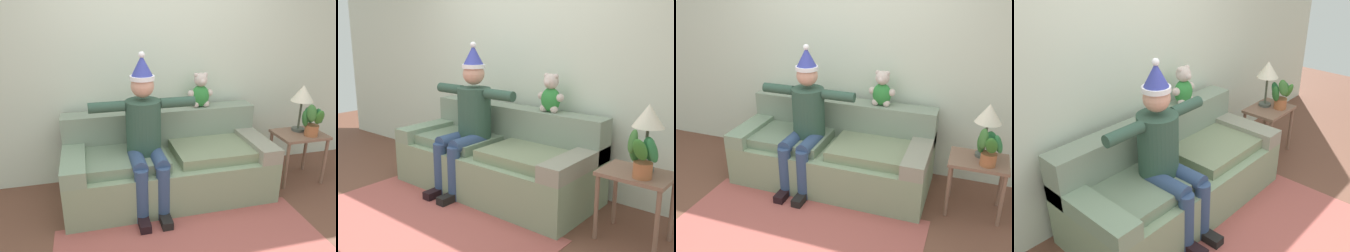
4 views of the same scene
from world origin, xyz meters
TOP-DOWN VIEW (x-y plane):
  - back_wall at (0.00, 1.55)m, footprint 7.00×0.10m
  - couch at (0.00, 1.02)m, footprint 2.09×0.90m
  - person_seated at (-0.25, 0.85)m, footprint 1.02×0.77m
  - teddy_bear at (0.44, 1.30)m, footprint 0.29×0.17m
  - side_table at (1.49, 0.92)m, footprint 0.53×0.40m
  - table_lamp at (1.52, 1.00)m, footprint 0.24×0.24m
  - potted_plant at (1.56, 0.83)m, footprint 0.26×0.28m

SIDE VIEW (x-z plane):
  - couch at x=0.00m, z-range -0.09..0.75m
  - side_table at x=1.49m, z-range 0.18..0.75m
  - potted_plant at x=1.56m, z-range 0.55..0.93m
  - person_seated at x=-0.25m, z-range 0.01..1.52m
  - table_lamp at x=1.52m, z-range 0.72..1.24m
  - teddy_bear at x=0.44m, z-range 0.83..1.21m
  - back_wall at x=0.00m, z-range 0.00..2.70m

